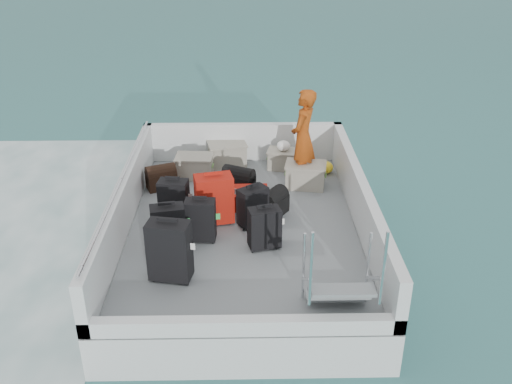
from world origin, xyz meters
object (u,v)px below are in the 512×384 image
at_px(crate_3, 305,176).
at_px(passenger, 303,138).
at_px(suitcase_2, 174,200).
at_px(crate_1, 227,155).
at_px(suitcase_0, 170,251).
at_px(suitcase_5, 214,200).
at_px(crate_2, 283,160).
at_px(crate_0, 195,167).
at_px(suitcase_8, 246,198).
at_px(suitcase_1, 168,229).
at_px(suitcase_6, 264,229).
at_px(suitcase_7, 253,207).
at_px(suitcase_4, 200,221).

distance_m(crate_3, passenger, 0.65).
bearing_deg(suitcase_2, crate_1, 78.25).
distance_m(suitcase_0, suitcase_5, 1.52).
bearing_deg(crate_2, crate_0, -167.93).
bearing_deg(suitcase_8, suitcase_1, 139.52).
height_order(suitcase_6, crate_2, suitcase_6).
height_order(suitcase_1, crate_1, suitcase_1).
distance_m(suitcase_2, crate_0, 1.51).
distance_m(suitcase_5, suitcase_7, 0.58).
xyz_separation_m(suitcase_2, passenger, (2.02, 1.21, 0.51)).
bearing_deg(crate_3, suitcase_0, -126.60).
bearing_deg(suitcase_0, suitcase_8, 74.66).
xyz_separation_m(suitcase_1, suitcase_8, (1.05, 1.28, -0.20)).
relative_size(suitcase_2, crate_1, 0.98).
relative_size(suitcase_4, crate_3, 0.98).
distance_m(suitcase_4, suitcase_7, 0.85).
height_order(crate_2, crate_3, crate_3).
bearing_deg(passenger, crate_0, -73.58).
distance_m(suitcase_2, suitcase_7, 1.19).
xyz_separation_m(suitcase_1, suitcase_4, (0.41, 0.27, -0.03)).
xyz_separation_m(crate_1, crate_2, (1.01, -0.19, -0.04)).
bearing_deg(suitcase_1, suitcase_2, 80.48).
bearing_deg(crate_1, suitcase_6, -78.39).
bearing_deg(suitcase_2, crate_3, 35.69).
height_order(suitcase_8, crate_1, crate_1).
height_order(suitcase_4, crate_1, suitcase_4).
xyz_separation_m(suitcase_2, suitcase_7, (1.17, -0.21, -0.01)).
relative_size(suitcase_7, passenger, 0.36).
distance_m(suitcase_5, suitcase_6, 1.02).
xyz_separation_m(suitcase_1, crate_2, (1.72, 2.72, -0.18)).
height_order(suitcase_7, crate_3, suitcase_7).
distance_m(suitcase_4, crate_1, 2.66).
bearing_deg(suitcase_0, crate_2, 74.97).
height_order(suitcase_5, crate_0, suitcase_5).
height_order(suitcase_0, suitcase_6, suitcase_0).
bearing_deg(suitcase_2, suitcase_1, -80.07).
relative_size(suitcase_4, suitcase_5, 0.83).
distance_m(suitcase_0, crate_1, 3.63).
bearing_deg(suitcase_8, suitcase_5, 136.33).
xyz_separation_m(suitcase_1, suitcase_6, (1.30, 0.05, -0.04)).
relative_size(suitcase_1, crate_2, 1.30).
height_order(suitcase_7, crate_2, suitcase_7).
relative_size(suitcase_7, crate_0, 1.00).
relative_size(suitcase_5, crate_1, 1.17).
relative_size(suitcase_7, suitcase_8, 0.85).
relative_size(suitcase_6, crate_3, 0.94).
distance_m(suitcase_0, passenger, 3.38).
bearing_deg(suitcase_7, suitcase_1, 175.87).
xyz_separation_m(crate_0, crate_3, (1.89, -0.42, 0.01)).
height_order(suitcase_7, crate_0, suitcase_7).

